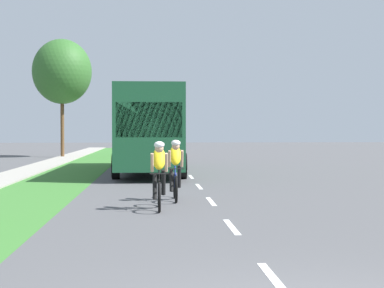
# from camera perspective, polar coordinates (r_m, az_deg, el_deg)

# --- Properties ---
(ground_plane) EXTENTS (120.00, 120.00, 0.00)m
(ground_plane) POSITION_cam_1_polar(r_m,az_deg,el_deg) (25.30, -0.38, -2.79)
(ground_plane) COLOR #4C4C4F
(grass_verge) EXTENTS (2.63, 70.00, 0.01)m
(grass_verge) POSITION_cam_1_polar(r_m,az_deg,el_deg) (25.49, -11.46, -2.78)
(grass_verge) COLOR #38722D
(grass_verge) RESTS_ON ground_plane
(sidewalk_concrete) EXTENTS (1.61, 70.00, 0.10)m
(sidewalk_concrete) POSITION_cam_1_polar(r_m,az_deg,el_deg) (25.86, -16.13, -2.75)
(sidewalk_concrete) COLOR #9E998E
(sidewalk_concrete) RESTS_ON ground_plane
(lane_markings_center) EXTENTS (0.12, 53.80, 0.01)m
(lane_markings_center) POSITION_cam_1_polar(r_m,az_deg,el_deg) (29.29, -0.84, -2.22)
(lane_markings_center) COLOR white
(lane_markings_center) RESTS_ON ground_plane
(cyclist_lead) EXTENTS (0.42, 1.72, 1.58)m
(cyclist_lead) POSITION_cam_1_polar(r_m,az_deg,el_deg) (13.76, -3.16, -2.92)
(cyclist_lead) COLOR black
(cyclist_lead) RESTS_ON ground_plane
(cyclist_trailing) EXTENTS (0.42, 1.72, 1.58)m
(cyclist_trailing) POSITION_cam_1_polar(r_m,az_deg,el_deg) (15.48, -1.59, -2.44)
(cyclist_trailing) COLOR black
(cyclist_trailing) RESTS_ON ground_plane
(bus_dark_green) EXTENTS (2.78, 11.60, 3.48)m
(bus_dark_green) POSITION_cam_1_polar(r_m,az_deg,el_deg) (26.08, -4.04, 1.68)
(bus_dark_green) COLOR #194C2D
(bus_dark_green) RESTS_ON ground_plane
(sedan_maroon) EXTENTS (1.98, 4.30, 1.52)m
(sedan_maroon) POSITION_cam_1_polar(r_m,az_deg,el_deg) (41.95, -4.06, -0.09)
(sedan_maroon) COLOR maroon
(sedan_maroon) RESTS_ON ground_plane
(street_tree_far) EXTENTS (3.92, 3.92, 7.86)m
(street_tree_far) POSITION_cam_1_polar(r_m,az_deg,el_deg) (40.95, -12.29, 6.75)
(street_tree_far) COLOR brown
(street_tree_far) RESTS_ON ground_plane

